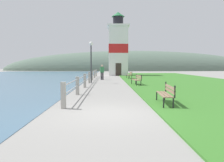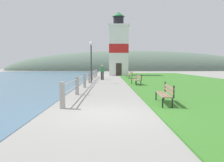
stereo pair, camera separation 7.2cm
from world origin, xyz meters
The scene contains 10 objects.
ground_plane centered at (0.00, 0.00, 0.00)m, with size 160.00×160.00×0.00m, color gray.
grass_verge centered at (7.81, 14.75, 0.03)m, with size 12.00×44.25×0.06m.
seawall_railing centered at (-1.71, 13.04, 0.61)m, with size 0.18×24.25×1.06m.
park_bench_near centered at (2.59, 1.67, 0.54)m, with size 0.63×2.00×0.94m.
park_bench_midway centered at (2.54, 10.82, 0.54)m, with size 0.66×1.93×0.94m.
park_bench_far centered at (2.77, 19.39, 0.54)m, with size 0.57×1.68×0.94m.
lighthouse centered at (1.71, 28.31, 4.51)m, with size 3.50×3.50×10.28m.
person_strolling centered at (-0.62, 17.67, 0.95)m, with size 0.47×0.33×1.75m.
lamp_post centered at (-1.56, 13.47, 2.74)m, with size 0.36×0.36×3.96m.
distant_hillside centered at (8.00, 59.50, 0.00)m, with size 80.00×16.00×12.00m.
Camera 2 is at (0.14, -7.64, 1.74)m, focal length 35.00 mm.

